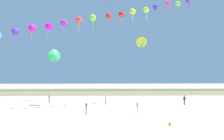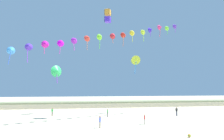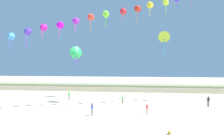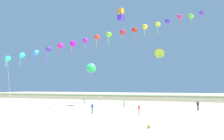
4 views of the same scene
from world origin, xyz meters
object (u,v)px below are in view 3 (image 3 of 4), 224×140
object	(u,v)px
person_near_right	(69,95)
person_far_right	(208,100)
large_kite_low_lead	(164,37)
large_kite_mid_trail	(76,53)
person_mid_center	(92,109)
person_near_left	(147,108)
person_far_left	(122,99)
beach_ball	(169,133)

from	to	relation	value
person_near_right	person_far_right	distance (m)	24.64
large_kite_low_lead	large_kite_mid_trail	size ratio (longest dim) A/B	1.13
person_mid_center	person_far_right	xyz separation A→B (m)	(16.43, 9.39, 0.08)
large_kite_low_lead	large_kite_mid_trail	world-z (taller)	large_kite_low_lead
person_near_left	person_near_right	size ratio (longest dim) A/B	0.94
person_far_right	person_far_left	bearing A→B (deg)	176.28
person_far_left	large_kite_mid_trail	size ratio (longest dim) A/B	0.40
person_near_right	beach_ball	xyz separation A→B (m)	(17.04, -20.48, -0.74)
large_kite_low_lead	beach_ball	world-z (taller)	large_kite_low_lead
person_far_left	beach_ball	distance (m)	18.48
person_near_right	person_mid_center	distance (m)	15.60
large_kite_low_lead	person_near_right	bearing A→B (deg)	-173.19
person_far_left	person_near_left	bearing A→B (deg)	-63.80
person_far_right	person_mid_center	bearing A→B (deg)	-150.25
person_far_right	beach_ball	bearing A→B (deg)	-113.87
person_near_right	person_far_left	bearing A→B (deg)	-16.80
person_mid_center	large_kite_mid_trail	bearing A→B (deg)	114.05
person_mid_center	person_far_right	distance (m)	18.92
person_near_left	person_near_right	bearing A→B (deg)	141.25
large_kite_mid_trail	beach_ball	size ratio (longest dim) A/B	10.72
person_near_left	person_mid_center	xyz separation A→B (m)	(-7.00, -1.55, 0.06)
large_kite_mid_trail	large_kite_low_lead	bearing A→B (deg)	-3.46
person_far_left	large_kite_mid_trail	bearing A→B (deg)	147.85
person_near_right	person_mid_center	world-z (taller)	person_mid_center
person_mid_center	large_kite_mid_trail	xyz separation A→B (m)	(-7.43, 16.65, 8.25)
person_far_left	person_far_right	bearing A→B (deg)	-3.72
person_mid_center	person_far_left	distance (m)	10.63
person_far_right	large_kite_low_lead	size ratio (longest dim) A/B	0.40
person_near_left	beach_ball	bearing A→B (deg)	-75.73
person_far_right	beach_ball	distance (m)	17.95
large_kite_mid_trail	beach_ball	xyz separation A→B (m)	(16.60, -23.66, -8.99)
person_mid_center	person_far_left	world-z (taller)	person_mid_center
person_near_right	person_near_left	bearing A→B (deg)	-38.75
person_near_left	person_far_left	bearing A→B (deg)	116.20
person_near_right	large_kite_low_lead	size ratio (longest dim) A/B	0.36
person_far_left	person_far_right	size ratio (longest dim) A/B	0.88
person_near_right	person_far_left	world-z (taller)	person_near_right
person_near_left	large_kite_low_lead	world-z (taller)	large_kite_low_lead
person_far_right	beach_ball	size ratio (longest dim) A/B	4.83
person_far_right	large_kite_mid_trail	size ratio (longest dim) A/B	0.45
person_far_left	person_far_right	xyz separation A→B (m)	(13.73, -0.89, 0.13)
person_near_right	person_far_right	size ratio (longest dim) A/B	0.91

